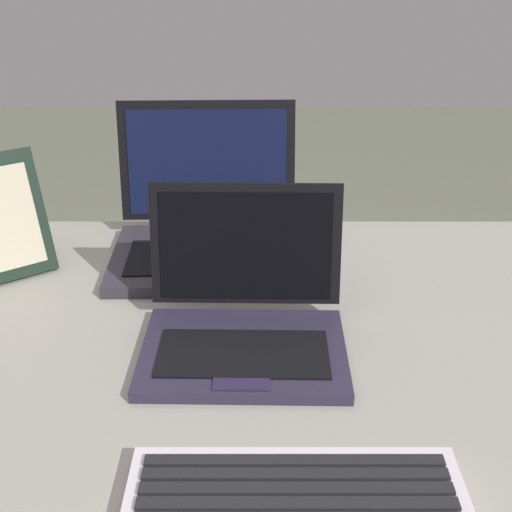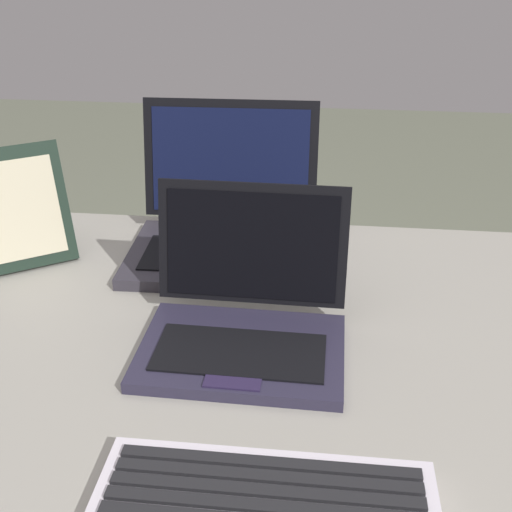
% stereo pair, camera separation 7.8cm
% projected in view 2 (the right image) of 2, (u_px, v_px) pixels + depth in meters
% --- Properties ---
extents(desk, '(1.38, 0.78, 0.71)m').
position_uv_depth(desk, '(204.00, 400.00, 0.95)').
color(desk, '#99958B').
rests_on(desk, ground).
extents(laptop_front, '(0.27, 0.23, 0.20)m').
position_uv_depth(laptop_front, '(245.00, 318.00, 0.86)').
color(laptop_front, '#282438').
rests_on(laptop_front, desk).
extents(laptop_rear, '(0.33, 0.28, 0.24)m').
position_uv_depth(laptop_rear, '(225.00, 226.00, 1.10)').
color(laptop_rear, '#2F2C35').
rests_on(laptop_rear, desk).
extents(external_keyboard, '(0.33, 0.12, 0.03)m').
position_uv_depth(external_keyboard, '(266.00, 499.00, 0.62)').
color(external_keyboard, silver).
rests_on(external_keyboard, desk).
extents(photo_frame, '(0.17, 0.14, 0.20)m').
position_uv_depth(photo_frame, '(19.00, 209.00, 1.04)').
color(photo_frame, black).
rests_on(photo_frame, desk).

